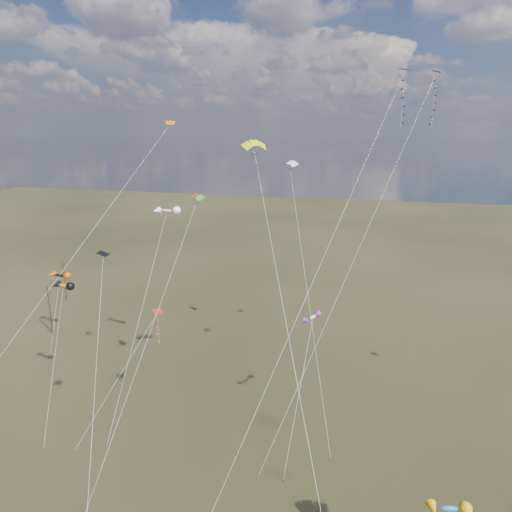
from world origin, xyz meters
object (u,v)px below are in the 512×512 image
(utility_pole_near, at_px, (50,310))
(utility_pole_far, at_px, (64,280))
(parafoil_yellow, at_px, (255,145))
(novelty_black_orange, at_px, (59,275))
(diamond_black_high, at_px, (423,122))

(utility_pole_near, relative_size, utility_pole_far, 1.00)
(utility_pole_far, xyz_separation_m, parafoil_yellow, (46.26, -27.24, 26.58))
(utility_pole_far, relative_size, novelty_black_orange, 0.73)
(utility_pole_far, height_order, novelty_black_orange, novelty_black_orange)
(parafoil_yellow, bearing_deg, novelty_black_orange, 160.31)
(utility_pole_far, relative_size, parafoil_yellow, 0.25)
(parafoil_yellow, relative_size, novelty_black_orange, 2.86)
(novelty_black_orange, bearing_deg, utility_pole_near, 167.88)
(utility_pole_far, bearing_deg, novelty_black_orange, -52.73)
(parafoil_yellow, xyz_separation_m, novelty_black_orange, (-35.08, 12.56, -20.27))
(utility_pole_near, bearing_deg, diamond_black_high, -3.64)
(utility_pole_near, xyz_separation_m, parafoil_yellow, (38.26, -13.24, 26.58))
(utility_pole_far, distance_m, novelty_black_orange, 19.50)
(diamond_black_high, distance_m, parafoil_yellow, 18.96)
(parafoil_yellow, height_order, novelty_black_orange, parafoil_yellow)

